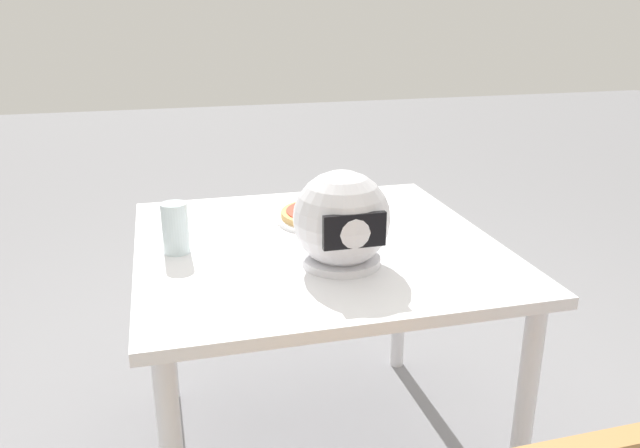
{
  "coord_description": "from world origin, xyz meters",
  "views": [
    {
      "loc": [
        0.4,
        1.58,
        1.34
      ],
      "look_at": [
        -0.03,
        -0.09,
        0.73
      ],
      "focal_mm": 35.49,
      "sensor_mm": 36.0,
      "label": 1
    }
  ],
  "objects_px": {
    "motorcycle_helmet": "(342,221)",
    "drinking_glass": "(175,228)",
    "pizza": "(323,213)",
    "dining_table": "(317,270)"
  },
  "relations": [
    {
      "from": "pizza",
      "to": "motorcycle_helmet",
      "type": "height_order",
      "value": "motorcycle_helmet"
    },
    {
      "from": "motorcycle_helmet",
      "to": "drinking_glass",
      "type": "xyz_separation_m",
      "value": [
        0.4,
        -0.19,
        -0.05
      ]
    },
    {
      "from": "motorcycle_helmet",
      "to": "drinking_glass",
      "type": "bearing_deg",
      "value": -24.95
    },
    {
      "from": "dining_table",
      "to": "pizza",
      "type": "height_order",
      "value": "pizza"
    },
    {
      "from": "drinking_glass",
      "to": "pizza",
      "type": "bearing_deg",
      "value": -161.15
    },
    {
      "from": "dining_table",
      "to": "pizza",
      "type": "xyz_separation_m",
      "value": [
        -0.06,
        -0.17,
        0.11
      ]
    },
    {
      "from": "dining_table",
      "to": "drinking_glass",
      "type": "height_order",
      "value": "drinking_glass"
    },
    {
      "from": "dining_table",
      "to": "motorcycle_helmet",
      "type": "bearing_deg",
      "value": 97.74
    },
    {
      "from": "dining_table",
      "to": "motorcycle_helmet",
      "type": "relative_size",
      "value": 4.02
    },
    {
      "from": "motorcycle_helmet",
      "to": "drinking_glass",
      "type": "distance_m",
      "value": 0.44
    }
  ]
}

